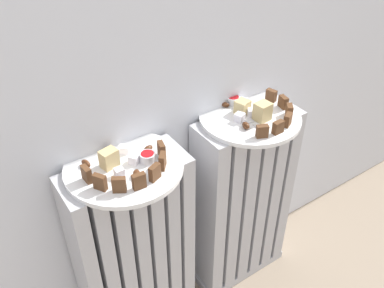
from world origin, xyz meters
TOP-DOWN VIEW (x-y plane):
  - radiator_left at (-0.20, 0.28)m, footprint 0.33×0.14m
  - radiator_right at (0.20, 0.28)m, footprint 0.33×0.14m
  - plate_left at (-0.20, 0.28)m, footprint 0.29×0.29m
  - plate_right at (0.20, 0.28)m, footprint 0.29×0.29m
  - dark_cake_slice_left_0 at (-0.29, 0.27)m, footprint 0.02×0.03m
  - dark_cake_slice_left_1 at (-0.28, 0.23)m, footprint 0.03×0.03m
  - dark_cake_slice_left_2 at (-0.25, 0.20)m, footprint 0.03×0.03m
  - dark_cake_slice_left_3 at (-0.20, 0.19)m, footprint 0.03×0.02m
  - dark_cake_slice_left_4 at (-0.16, 0.19)m, footprint 0.03×0.02m
  - dark_cake_slice_left_5 at (-0.13, 0.22)m, footprint 0.03×0.03m
  - dark_cake_slice_left_6 at (-0.10, 0.26)m, footprint 0.02×0.03m
  - marble_cake_slice_left_0 at (-0.23, 0.29)m, footprint 0.05×0.04m
  - turkish_delight_left_0 at (-0.22, 0.25)m, footprint 0.02×0.02m
  - turkish_delight_left_1 at (-0.17, 0.27)m, footprint 0.03×0.03m
  - turkish_delight_left_2 at (-0.17, 0.32)m, footprint 0.03×0.03m
  - medjool_date_left_0 at (-0.27, 0.32)m, footprint 0.02×0.03m
  - medjool_date_left_1 at (-0.19, 0.22)m, footprint 0.03×0.03m
  - medjool_date_left_2 at (-0.21, 0.34)m, footprint 0.03×0.03m
  - medjool_date_left_3 at (-0.12, 0.29)m, footprint 0.03×0.02m
  - jam_bowl_left at (-0.14, 0.26)m, footprint 0.04×0.04m
  - dark_cake_slice_right_0 at (0.15, 0.18)m, footprint 0.03×0.03m
  - dark_cake_slice_right_1 at (0.20, 0.17)m, footprint 0.03×0.02m
  - dark_cake_slice_right_2 at (0.25, 0.18)m, footprint 0.03×0.03m
  - dark_cake_slice_right_3 at (0.28, 0.22)m, footprint 0.03×0.03m
  - dark_cake_slice_right_4 at (0.30, 0.26)m, footprint 0.02×0.03m
  - dark_cake_slice_right_5 at (0.30, 0.31)m, footprint 0.02×0.03m
  - marble_cake_slice_right_0 at (0.21, 0.24)m, footprint 0.04×0.04m
  - marble_cake_slice_right_1 at (0.19, 0.30)m, footprint 0.05×0.04m
  - turkish_delight_right_0 at (0.24, 0.30)m, footprint 0.03×0.03m
  - turkish_delight_right_1 at (0.15, 0.27)m, footprint 0.03×0.03m
  - turkish_delight_right_2 at (0.21, 0.33)m, footprint 0.03×0.03m
  - turkish_delight_right_3 at (0.20, 0.27)m, footprint 0.03×0.03m
  - medjool_date_right_0 at (0.17, 0.35)m, footprint 0.03×0.03m
  - medjool_date_right_1 at (0.24, 0.27)m, footprint 0.03×0.03m
  - medjool_date_right_2 at (0.14, 0.24)m, footprint 0.02×0.03m
  - jam_bowl_right at (0.20, 0.36)m, footprint 0.04×0.04m
  - fork at (0.17, 0.23)m, footprint 0.02×0.09m

SIDE VIEW (x-z plane):
  - radiator_right at x=0.20m, z-range 0.00..0.64m
  - radiator_left at x=-0.20m, z-range 0.00..0.64m
  - plate_left at x=-0.20m, z-range 0.65..0.66m
  - plate_right at x=0.20m, z-range 0.65..0.66m
  - fork at x=0.17m, z-range 0.66..0.66m
  - medjool_date_right_0 at x=0.17m, z-range 0.66..0.67m
  - medjool_date_left_3 at x=-0.12m, z-range 0.66..0.67m
  - medjool_date_left_1 at x=-0.19m, z-range 0.66..0.67m
  - medjool_date_right_1 at x=0.24m, z-range 0.66..0.67m
  - medjool_date_left_0 at x=-0.27m, z-range 0.66..0.67m
  - medjool_date_right_2 at x=0.14m, z-range 0.66..0.68m
  - medjool_date_left_2 at x=-0.21m, z-range 0.66..0.68m
  - turkish_delight_right_0 at x=0.24m, z-range 0.66..0.68m
  - turkish_delight_left_0 at x=-0.22m, z-range 0.66..0.68m
  - turkish_delight_left_2 at x=-0.17m, z-range 0.66..0.68m
  - turkish_delight_right_3 at x=0.20m, z-range 0.66..0.68m
  - turkish_delight_left_1 at x=-0.17m, z-range 0.66..0.68m
  - turkish_delight_right_1 at x=0.15m, z-range 0.66..0.68m
  - turkish_delight_right_2 at x=0.21m, z-range 0.66..0.68m
  - jam_bowl_right at x=0.20m, z-range 0.66..0.68m
  - jam_bowl_left at x=-0.14m, z-range 0.66..0.68m
  - dark_cake_slice_right_0 at x=0.15m, z-range 0.66..0.69m
  - dark_cake_slice_right_1 at x=0.20m, z-range 0.66..0.69m
  - dark_cake_slice_right_2 at x=0.25m, z-range 0.66..0.69m
  - dark_cake_slice_right_3 at x=0.28m, z-range 0.66..0.69m
  - dark_cake_slice_right_4 at x=0.30m, z-range 0.66..0.69m
  - dark_cake_slice_right_5 at x=0.30m, z-range 0.66..0.69m
  - marble_cake_slice_right_1 at x=0.19m, z-range 0.66..0.70m
  - dark_cake_slice_left_0 at x=-0.29m, z-range 0.66..0.70m
  - dark_cake_slice_left_1 at x=-0.28m, z-range 0.66..0.70m
  - dark_cake_slice_left_2 at x=-0.25m, z-range 0.66..0.70m
  - dark_cake_slice_left_3 at x=-0.20m, z-range 0.66..0.70m
  - dark_cake_slice_left_4 at x=-0.16m, z-range 0.66..0.70m
  - dark_cake_slice_left_5 at x=-0.13m, z-range 0.66..0.70m
  - dark_cake_slice_left_6 at x=-0.10m, z-range 0.66..0.70m
  - marble_cake_slice_left_0 at x=-0.23m, z-range 0.66..0.70m
  - marble_cake_slice_right_0 at x=0.21m, z-range 0.66..0.71m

